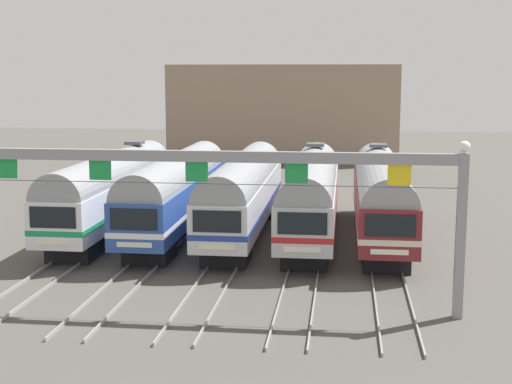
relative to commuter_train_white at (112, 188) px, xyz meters
name	(u,v)px	position (x,y,z in m)	size (l,w,h in m)	color
ground_plane	(243,236)	(7.94, 0.00, -2.69)	(160.00, 160.00, 0.00)	#4C4944
track_bed	(272,190)	(7.94, 17.00, -2.61)	(17.38, 70.00, 0.15)	gray
commuter_train_white	(112,188)	(0.00, 0.00, 0.00)	(2.88, 18.06, 5.05)	white
commuter_train_blue	(177,190)	(3.97, 0.00, 0.00)	(2.88, 18.06, 4.77)	#284C9E
commuter_train_silver	(243,191)	(7.94, 0.00, 0.00)	(2.88, 18.06, 4.77)	silver
commuter_train_stainless	(311,192)	(11.91, 0.00, 0.00)	(2.88, 18.06, 5.05)	#B2B5BA
commuter_train_maroon	(381,194)	(15.88, 0.00, 0.00)	(2.88, 18.06, 5.05)	maroon
catenary_gantry	(197,182)	(7.94, -13.50, 2.54)	(21.12, 0.44, 6.97)	gray
maintenance_building	(285,112)	(7.07, 39.95, 2.48)	(24.63, 10.00, 10.34)	gray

